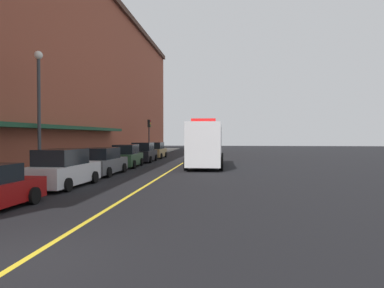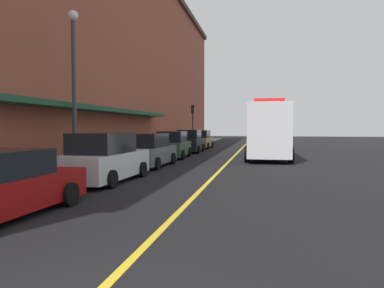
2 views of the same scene
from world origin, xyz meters
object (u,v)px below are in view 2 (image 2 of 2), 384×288
at_px(parked_car_2, 148,151).
at_px(parked_car_3, 173,145).
at_px(box_truck, 268,132).
at_px(parking_meter_0, 121,147).
at_px(street_lamp_left, 74,74).
at_px(traffic_light_near, 193,117).
at_px(parked_car_5, 201,140).
at_px(parking_meter_2, 102,150).
at_px(parked_car_1, 105,159).
at_px(parked_car_4, 190,142).

relative_size(parked_car_2, parked_car_3, 1.10).
xyz_separation_m(box_truck, parking_meter_0, (-7.71, -6.93, -0.74)).
bearing_deg(street_lamp_left, traffic_light_near, 88.40).
xyz_separation_m(parked_car_2, parked_car_5, (-0.02, 17.12, 0.01)).
bearing_deg(parking_meter_2, traffic_light_near, 89.84).
bearing_deg(parked_car_1, parking_meter_2, 28.49).
height_order(parked_car_4, parking_meter_2, parked_car_4).
height_order(parked_car_3, parking_meter_0, parked_car_3).
bearing_deg(parked_car_3, parked_car_5, -1.72).
bearing_deg(box_truck, street_lamp_left, -38.67).
bearing_deg(parked_car_2, parking_meter_0, 111.17).
distance_m(parked_car_3, parked_car_5, 11.45).
relative_size(parked_car_4, parking_meter_0, 3.43).
height_order(street_lamp_left, traffic_light_near, street_lamp_left).
relative_size(parked_car_1, street_lamp_left, 0.70).
distance_m(parking_meter_2, traffic_light_near, 22.37).
relative_size(parked_car_2, parked_car_5, 1.11).
bearing_deg(parking_meter_2, parked_car_2, 63.92).
relative_size(parked_car_5, box_truck, 0.49).
height_order(parked_car_1, parked_car_4, parked_car_1).
bearing_deg(parked_car_3, parking_meter_2, 169.43).
bearing_deg(parked_car_1, traffic_light_near, 5.03).
distance_m(parked_car_2, parking_meter_2, 3.08).
xyz_separation_m(parked_car_2, parked_car_3, (-0.03, 5.67, 0.02)).
bearing_deg(box_truck, parked_car_3, -83.85).
xyz_separation_m(parked_car_4, parking_meter_0, (-1.36, -11.78, 0.19)).
xyz_separation_m(parked_car_5, traffic_light_near, (-1.27, 2.39, 2.32)).
bearing_deg(parked_car_4, box_truck, -128.69).
xyz_separation_m(parked_car_2, parked_car_4, (0.01, 11.29, 0.05)).
relative_size(parking_meter_0, parking_meter_2, 1.00).
xyz_separation_m(parked_car_2, box_truck, (6.36, 6.44, 0.98)).
bearing_deg(parking_meter_0, parked_car_5, 85.69).
bearing_deg(parking_meter_2, parked_car_5, 86.18).
bearing_deg(parked_car_3, traffic_light_near, 3.52).
height_order(box_truck, parking_meter_0, box_truck).
relative_size(parked_car_5, parking_meter_0, 3.27).
height_order(box_truck, traffic_light_near, traffic_light_near).
relative_size(parked_car_3, box_truck, 0.49).
relative_size(parked_car_1, parking_meter_0, 3.66).
distance_m(parked_car_3, parking_meter_2, 8.54).
height_order(parked_car_2, parking_meter_0, parked_car_2).
height_order(parked_car_4, street_lamp_left, street_lamp_left).
xyz_separation_m(parked_car_4, traffic_light_near, (-1.30, 8.22, 2.28)).
xyz_separation_m(parked_car_1, parked_car_4, (-0.00, 16.79, -0.01)).
bearing_deg(parked_car_1, parked_car_3, 2.28).
distance_m(parked_car_2, parked_car_3, 5.67).
relative_size(parked_car_3, parked_car_4, 0.96).
bearing_deg(traffic_light_near, street_lamp_left, -91.60).
bearing_deg(street_lamp_left, parked_car_1, -33.59).
bearing_deg(parking_meter_2, parked_car_1, -63.56).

